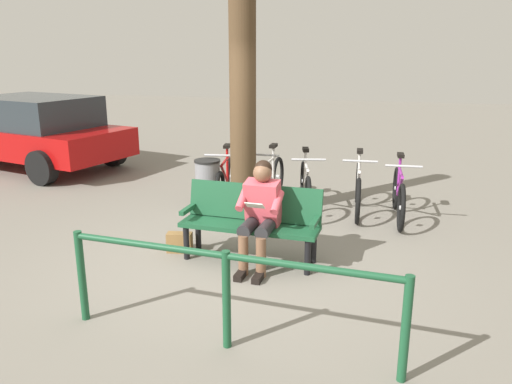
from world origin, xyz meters
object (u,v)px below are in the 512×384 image
object	(u,v)px
tree_trunk	(243,94)
litter_bin	(208,187)
handbag	(180,242)
bicycle_black	(306,188)
bicycle_silver	(358,189)
bench	(252,217)
person_reading	(260,210)
bicycle_orange	(270,182)
bicycle_green	(399,195)
parked_car	(32,131)
bicycle_blue	(226,183)

from	to	relation	value
tree_trunk	litter_bin	size ratio (longest dim) A/B	4.38
handbag	bicycle_black	world-z (taller)	bicycle_black
bicycle_silver	bicycle_black	bearing A→B (deg)	-87.15
handbag	bicycle_black	bearing A→B (deg)	-120.80
bench	bicycle_silver	bearing A→B (deg)	-114.85
person_reading	bicycle_orange	distance (m)	2.40
bicycle_silver	bicycle_black	distance (m)	0.78
bicycle_green	parked_car	size ratio (longest dim) A/B	0.37
bench	bicycle_orange	size ratio (longest dim) A/B	0.96
bicycle_silver	parked_car	distance (m)	6.84
tree_trunk	bicycle_silver	world-z (taller)	tree_trunk
bicycle_blue	bicycle_black	bearing A→B (deg)	82.68
bicycle_black	bicycle_silver	bearing A→B (deg)	83.45
handbag	bicycle_blue	size ratio (longest dim) A/B	0.18
bicycle_green	litter_bin	bearing A→B (deg)	-84.38
litter_bin	person_reading	bearing A→B (deg)	126.45
person_reading	bicycle_green	xyz separation A→B (m)	(-1.53, -2.08, -0.31)
bench	bicycle_silver	size ratio (longest dim) A/B	0.96
tree_trunk	bicycle_orange	xyz separation A→B (m)	(-0.22, -0.77, -1.43)
bicycle_green	bicycle_black	bearing A→B (deg)	-96.75
tree_trunk	bench	bearing A→B (deg)	109.69
handbag	bench	bearing A→B (deg)	-177.63
parked_car	bicycle_orange	bearing A→B (deg)	179.79
bicycle_orange	parked_car	world-z (taller)	parked_car
person_reading	bicycle_black	xyz separation A→B (m)	(-0.16, -2.16, -0.31)
parked_car	handbag	bearing A→B (deg)	156.85
bench	bicycle_orange	xyz separation A→B (m)	(0.28, -2.17, -0.15)
bench	parked_car	distance (m)	6.59
bench	litter_bin	xyz separation A→B (m)	(1.07, -1.48, -0.10)
tree_trunk	person_reading	bearing A→B (deg)	112.39
handbag	bicycle_blue	bearing A→B (deg)	-88.36
litter_bin	bicycle_green	bearing A→B (deg)	-171.11
person_reading	handbag	world-z (taller)	person_reading
bicycle_black	bicycle_blue	world-z (taller)	same
bicycle_orange	tree_trunk	bearing A→B (deg)	-14.05
person_reading	bicycle_green	distance (m)	2.60
handbag	parked_car	bearing A→B (deg)	-36.65
tree_trunk	bicycle_green	distance (m)	2.65
bicycle_orange	bicycle_blue	bearing A→B (deg)	-71.61
litter_bin	bicycle_green	xyz separation A→B (m)	(-2.75, -0.43, -0.05)
bicycle_orange	parked_car	bearing A→B (deg)	-102.12
handbag	litter_bin	world-z (taller)	litter_bin
handbag	bicycle_blue	distance (m)	2.01
bicycle_silver	bench	bearing A→B (deg)	-31.38
bicycle_silver	person_reading	bearing A→B (deg)	-26.45
person_reading	tree_trunk	world-z (taller)	tree_trunk
bicycle_green	bicycle_orange	xyz separation A→B (m)	(1.95, -0.26, 0.00)
bicycle_silver	bicycle_blue	xyz separation A→B (m)	(2.04, 0.12, 0.00)
bicycle_black	parked_car	bearing A→B (deg)	-117.14
person_reading	litter_bin	world-z (taller)	person_reading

